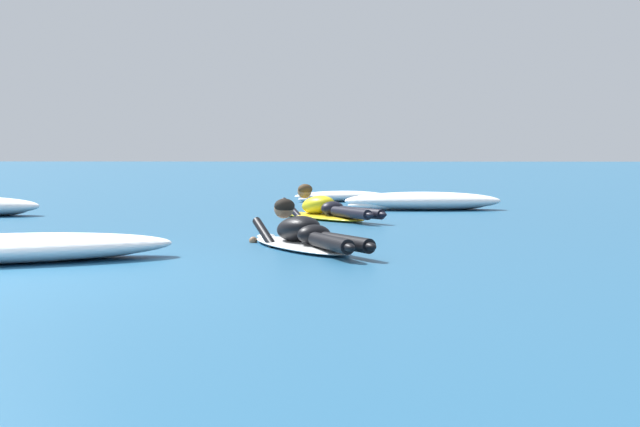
{
  "coord_description": "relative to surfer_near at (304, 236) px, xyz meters",
  "views": [
    {
      "loc": [
        3.59,
        -8.0,
        1.03
      ],
      "look_at": [
        3.22,
        4.81,
        0.22
      ],
      "focal_mm": 58.44,
      "sensor_mm": 36.0,
      "label": 1
    }
  ],
  "objects": [
    {
      "name": "whitewater_back",
      "position": [
        -2.64,
        -1.3,
        -0.02
      ],
      "size": [
        3.19,
        2.08,
        0.26
      ],
      "color": "white",
      "rests_on": "ground"
    },
    {
      "name": "whitewater_front",
      "position": [
        0.29,
        9.42,
        -0.04
      ],
      "size": [
        1.93,
        1.11,
        0.2
      ],
      "color": "white",
      "rests_on": "ground"
    },
    {
      "name": "surfer_far",
      "position": [
        0.09,
        4.46,
        -0.0
      ],
      "size": [
        1.77,
        2.5,
        0.54
      ],
      "color": "yellow",
      "rests_on": "ground"
    },
    {
      "name": "surfer_near",
      "position": [
        0.0,
        0.0,
        0.0
      ],
      "size": [
        1.47,
        2.51,
        0.54
      ],
      "color": "white",
      "rests_on": "ground"
    },
    {
      "name": "whitewater_far_band",
      "position": [
        1.67,
        6.78,
        0.0
      ],
      "size": [
        2.62,
        1.02,
        0.3
      ],
      "color": "white",
      "rests_on": "ground"
    },
    {
      "name": "ground_plane",
      "position": [
        -3.13,
        7.53,
        -0.14
      ],
      "size": [
        120.0,
        120.0,
        0.0
      ],
      "primitive_type": "plane",
      "color": "#235B84"
    }
  ]
}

